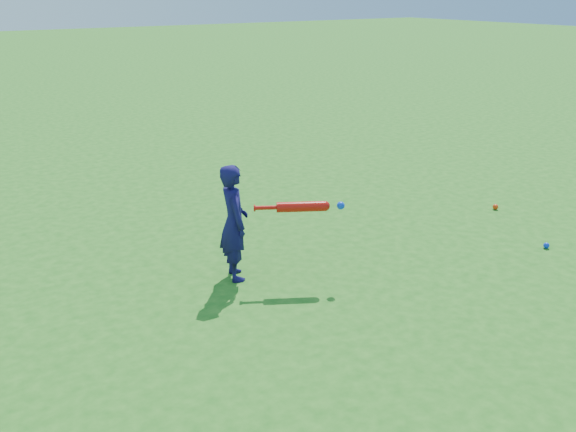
% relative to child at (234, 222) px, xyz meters
% --- Properties ---
extents(ground, '(80.00, 80.00, 0.00)m').
position_rel_child_xyz_m(ground, '(0.69, -0.24, -0.55)').
color(ground, '#1E6518').
rests_on(ground, ground).
extents(child, '(0.36, 0.46, 1.10)m').
position_rel_child_xyz_m(child, '(0.00, 0.00, 0.00)').
color(child, '#130F47').
rests_on(child, ground).
extents(ground_ball_red, '(0.07, 0.07, 0.07)m').
position_rel_child_xyz_m(ground_ball_red, '(3.63, -0.08, -0.51)').
color(ground_ball_red, red).
rests_on(ground_ball_red, ground).
extents(ground_ball_blue, '(0.06, 0.06, 0.06)m').
position_rel_child_xyz_m(ground_ball_blue, '(3.06, -1.21, -0.52)').
color(ground_ball_blue, '#0C30D6').
rests_on(ground_ball_blue, ground).
extents(bat_swing, '(0.75, 0.45, 0.10)m').
position_rel_child_xyz_m(bat_swing, '(0.54, -0.36, 0.15)').
color(bat_swing, red).
rests_on(bat_swing, ground).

